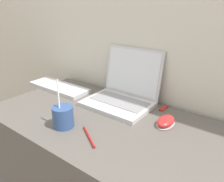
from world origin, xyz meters
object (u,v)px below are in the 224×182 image
object	(u,v)px
external_keyboard	(59,87)
laptop	(123,91)
usb_stick	(164,108)
pen	(89,137)
computer_mouse	(166,121)
drink_cup	(63,116)

from	to	relation	value
external_keyboard	laptop	bearing A→B (deg)	9.87
usb_stick	pen	distance (m)	0.41
external_keyboard	pen	xyz separation A→B (m)	(0.48, -0.27, -0.01)
laptop	usb_stick	world-z (taller)	laptop
computer_mouse	external_keyboard	distance (m)	0.67
computer_mouse	pen	size ratio (longest dim) A/B	0.88
laptop	computer_mouse	distance (m)	0.28
drink_cup	usb_stick	xyz separation A→B (m)	(0.26, 0.39, -0.04)
drink_cup	external_keyboard	world-z (taller)	drink_cup
external_keyboard	usb_stick	bearing A→B (deg)	11.51
laptop	external_keyboard	world-z (taller)	laptop
drink_cup	external_keyboard	bearing A→B (deg)	141.97
external_keyboard	pen	size ratio (longest dim) A/B	3.09
computer_mouse	external_keyboard	bearing A→B (deg)	179.54
laptop	drink_cup	xyz separation A→B (m)	(-0.07, -0.34, -0.01)
computer_mouse	pen	distance (m)	0.33
pen	drink_cup	bearing A→B (deg)	-179.97
laptop	drink_cup	bearing A→B (deg)	-101.03
computer_mouse	usb_stick	world-z (taller)	computer_mouse
usb_stick	pen	size ratio (longest dim) A/B	0.48
laptop	usb_stick	distance (m)	0.21
usb_stick	external_keyboard	bearing A→B (deg)	-168.49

